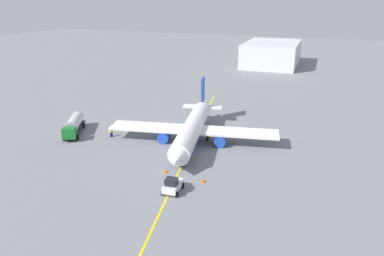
{
  "coord_description": "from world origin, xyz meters",
  "views": [
    {
      "loc": [
        57.33,
        23.09,
        25.3
      ],
      "look_at": [
        0.0,
        0.0,
        3.0
      ],
      "focal_mm": 33.97,
      "sensor_mm": 36.0,
      "label": 1
    }
  ],
  "objects_px": {
    "refueling_worker": "(111,133)",
    "fuel_tanker": "(74,125)",
    "safety_cone_nose": "(165,171)",
    "safety_cone_wingtip": "(203,180)",
    "pushback_tug": "(172,185)",
    "airplane": "(192,129)"
  },
  "relations": [
    {
      "from": "refueling_worker",
      "to": "fuel_tanker",
      "type": "bearing_deg",
      "value": -81.65
    },
    {
      "from": "fuel_tanker",
      "to": "safety_cone_nose",
      "type": "height_order",
      "value": "fuel_tanker"
    },
    {
      "from": "safety_cone_wingtip",
      "to": "pushback_tug",
      "type": "bearing_deg",
      "value": -35.97
    },
    {
      "from": "pushback_tug",
      "to": "refueling_worker",
      "type": "distance_m",
      "value": 24.66
    },
    {
      "from": "pushback_tug",
      "to": "safety_cone_wingtip",
      "type": "height_order",
      "value": "pushback_tug"
    },
    {
      "from": "fuel_tanker",
      "to": "safety_cone_nose",
      "type": "xyz_separation_m",
      "value": [
        8.71,
        24.05,
        -1.4
      ]
    },
    {
      "from": "refueling_worker",
      "to": "safety_cone_nose",
      "type": "bearing_deg",
      "value": 58.83
    },
    {
      "from": "pushback_tug",
      "to": "safety_cone_nose",
      "type": "bearing_deg",
      "value": -144.19
    },
    {
      "from": "airplane",
      "to": "refueling_worker",
      "type": "relative_size",
      "value": 18.36
    },
    {
      "from": "fuel_tanker",
      "to": "safety_cone_wingtip",
      "type": "bearing_deg",
      "value": 72.8
    },
    {
      "from": "airplane",
      "to": "safety_cone_nose",
      "type": "bearing_deg",
      "value": 3.05
    },
    {
      "from": "safety_cone_wingtip",
      "to": "safety_cone_nose",
      "type": "bearing_deg",
      "value": -96.59
    },
    {
      "from": "fuel_tanker",
      "to": "safety_cone_wingtip",
      "type": "distance_m",
      "value": 32.01
    },
    {
      "from": "safety_cone_wingtip",
      "to": "fuel_tanker",
      "type": "bearing_deg",
      "value": -107.2
    },
    {
      "from": "fuel_tanker",
      "to": "pushback_tug",
      "type": "distance_m",
      "value": 30.73
    },
    {
      "from": "fuel_tanker",
      "to": "safety_cone_nose",
      "type": "distance_m",
      "value": 25.61
    },
    {
      "from": "fuel_tanker",
      "to": "pushback_tug",
      "type": "bearing_deg",
      "value": 63.78
    },
    {
      "from": "refueling_worker",
      "to": "safety_cone_wingtip",
      "type": "distance_m",
      "value": 25.13
    },
    {
      "from": "airplane",
      "to": "safety_cone_wingtip",
      "type": "bearing_deg",
      "value": 27.61
    },
    {
      "from": "refueling_worker",
      "to": "safety_cone_nose",
      "type": "xyz_separation_m",
      "value": [
        9.85,
        16.28,
        -0.49
      ]
    },
    {
      "from": "fuel_tanker",
      "to": "refueling_worker",
      "type": "xyz_separation_m",
      "value": [
        -1.14,
        7.77,
        -0.91
      ]
    },
    {
      "from": "airplane",
      "to": "fuel_tanker",
      "type": "bearing_deg",
      "value": -79.58
    }
  ]
}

